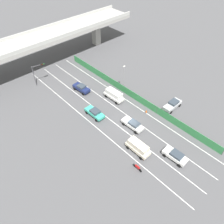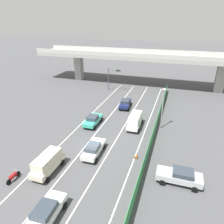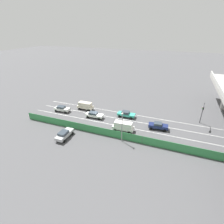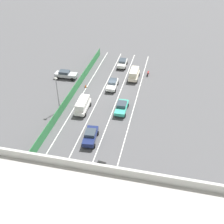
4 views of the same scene
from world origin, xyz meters
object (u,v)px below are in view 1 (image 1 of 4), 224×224
(car_sedan_white, at_px, (175,156))
(traffic_light, at_px, (37,71))
(motorcycle, at_px, (137,167))
(street_lamp, at_px, (124,76))
(car_sedan_navy, at_px, (81,88))
(car_taxi_teal, at_px, (95,113))
(parked_wagon_silver, at_px, (173,104))
(car_van_white, at_px, (114,95))
(car_hatchback_white, at_px, (133,124))
(traffic_cone, at_px, (146,111))
(car_van_cream, at_px, (138,147))

(car_sedan_white, height_order, traffic_light, traffic_light)
(car_sedan_white, height_order, motorcycle, car_sedan_white)
(traffic_light, distance_m, street_lamp, 20.30)
(car_sedan_navy, relative_size, motorcycle, 2.30)
(car_taxi_teal, distance_m, parked_wagon_silver, 16.75)
(car_sedan_navy, bearing_deg, parked_wagon_silver, -59.22)
(car_sedan_navy, height_order, car_van_white, car_van_white)
(car_van_white, xyz_separation_m, motorcycle, (-9.63, -15.92, -0.77))
(car_sedan_navy, xyz_separation_m, car_hatchback_white, (0.26, -16.24, -0.03))
(car_taxi_teal, relative_size, traffic_light, 0.87)
(parked_wagon_silver, bearing_deg, car_sedan_navy, 120.78)
(motorcycle, xyz_separation_m, traffic_cone, (11.62, 8.04, -0.15))
(car_hatchback_white, distance_m, car_van_cream, 5.85)
(motorcycle, height_order, street_lamp, street_lamp)
(street_lamp, xyz_separation_m, traffic_cone, (-1.96, -8.84, -3.70))
(car_taxi_teal, distance_m, car_hatchback_white, 8.31)
(car_van_white, bearing_deg, traffic_cone, -75.81)
(car_hatchback_white, height_order, traffic_light, traffic_light)
(car_sedan_white, xyz_separation_m, street_lamp, (7.34, 19.90, 3.11))
(motorcycle, relative_size, traffic_cone, 2.92)
(car_taxi_teal, bearing_deg, street_lamp, 12.07)
(car_sedan_navy, distance_m, parked_wagon_silver, 21.02)
(motorcycle, height_order, traffic_light, traffic_light)
(car_hatchback_white, xyz_separation_m, car_van_cream, (-3.60, -4.59, 0.35))
(car_taxi_teal, relative_size, car_van_cream, 1.01)
(car_sedan_white, distance_m, traffic_cone, 12.32)
(car_hatchback_white, height_order, parked_wagon_silver, parked_wagon_silver)
(car_taxi_teal, bearing_deg, car_hatchback_white, -66.24)
(traffic_light, bearing_deg, car_sedan_navy, -58.19)
(car_sedan_navy, height_order, car_sedan_white, car_sedan_navy)
(traffic_cone, bearing_deg, street_lamp, 77.53)
(motorcycle, bearing_deg, car_van_white, 58.84)
(car_sedan_white, bearing_deg, car_sedan_navy, 90.36)
(car_sedan_navy, xyz_separation_m, car_van_cream, (-3.35, -20.83, 0.33))
(car_taxi_teal, height_order, car_hatchback_white, car_taxi_teal)
(street_lamp, bearing_deg, motorcycle, -128.81)
(traffic_light, relative_size, traffic_cone, 7.95)
(motorcycle, bearing_deg, traffic_cone, 34.67)
(car_van_cream, height_order, parked_wagon_silver, car_van_cream)
(car_taxi_teal, xyz_separation_m, street_lamp, (10.59, 2.27, 3.14))
(parked_wagon_silver, bearing_deg, car_taxi_teal, 145.75)
(motorcycle, bearing_deg, car_van_cream, 41.50)
(car_taxi_teal, relative_size, car_hatchback_white, 0.99)
(traffic_light, bearing_deg, car_van_white, -60.74)
(car_sedan_navy, bearing_deg, car_van_white, -64.11)
(car_hatchback_white, xyz_separation_m, motorcycle, (-6.33, -7.01, -0.42))
(car_hatchback_white, relative_size, traffic_light, 0.88)
(car_sedan_white, bearing_deg, traffic_light, 99.33)
(car_van_cream, height_order, traffic_light, traffic_light)
(car_van_cream, bearing_deg, car_sedan_navy, 80.87)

